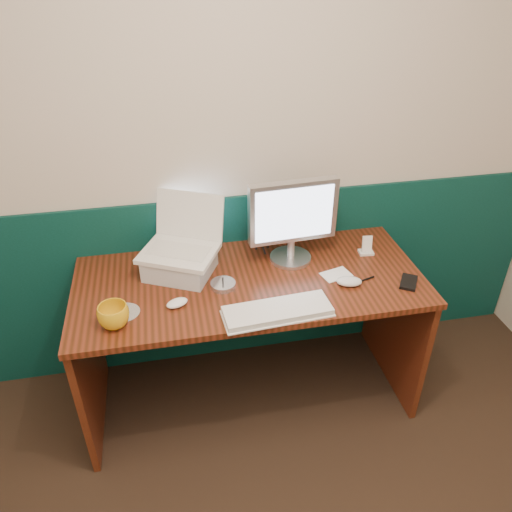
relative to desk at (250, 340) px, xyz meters
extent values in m
cube|color=beige|center=(-0.05, 0.37, 0.88)|extent=(3.50, 0.04, 2.50)
cube|color=#073028|center=(-0.05, 0.36, 0.12)|extent=(3.48, 0.02, 1.00)
cube|color=#39190A|center=(0.00, 0.00, 0.00)|extent=(1.60, 0.70, 0.75)
cube|color=silver|center=(-0.31, 0.11, 0.42)|extent=(0.37, 0.35, 0.10)
cube|color=white|center=(0.07, -0.27, 0.39)|extent=(0.46, 0.18, 0.03)
ellipsoid|color=silver|center=(0.43, -0.13, 0.39)|extent=(0.13, 0.09, 0.04)
ellipsoid|color=white|center=(-0.34, -0.13, 0.39)|extent=(0.11, 0.09, 0.03)
imported|color=gold|center=(-0.59, -0.21, 0.42)|extent=(0.14, 0.14, 0.10)
cylinder|color=silver|center=(-0.13, -0.04, 0.39)|extent=(0.11, 0.11, 0.02)
cylinder|color=silver|center=(-0.56, -0.14, 0.38)|extent=(0.13, 0.13, 0.00)
cylinder|color=black|center=(0.50, -0.12, 0.38)|extent=(0.14, 0.05, 0.01)
cube|color=white|center=(0.40, -0.04, 0.38)|extent=(0.15, 0.12, 0.00)
cube|color=white|center=(0.61, 0.11, 0.38)|extent=(0.08, 0.06, 0.01)
cube|color=white|center=(0.61, 0.11, 0.43)|extent=(0.05, 0.03, 0.08)
cube|color=black|center=(0.70, -0.17, 0.38)|extent=(0.12, 0.14, 0.01)
camera|label=1|loc=(-0.34, -1.85, 1.70)|focal=35.00mm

